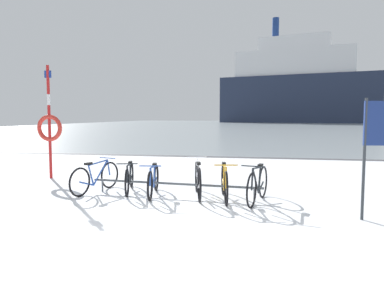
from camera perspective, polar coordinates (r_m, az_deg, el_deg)
The scene contains 11 objects.
ground at distance 58.95m, azimuth 8.91°, elevation 2.79°, with size 80.00×132.00×0.08m.
bike_rack at distance 7.83m, azimuth -2.95°, elevation -6.54°, with size 3.91×0.38×0.31m.
bicycle_0 at distance 8.52m, azimuth -15.36°, elevation -5.23°, with size 0.58×1.64×0.77m.
bicycle_1 at distance 8.37m, azimuth -10.12°, elevation -5.42°, with size 0.55×1.60×0.74m.
bicycle_2 at distance 7.93m, azimuth -6.31°, elevation -5.93°, with size 0.46×1.63×0.74m.
bicycle_3 at distance 7.76m, azimuth 0.97°, elevation -5.79°, with size 0.53×1.68×0.85m.
bicycle_4 at distance 7.49m, azimuth 5.29°, elevation -6.27°, with size 0.46×1.69×0.82m.
bicycle_5 at distance 7.36m, azimuth 10.60°, elevation -6.52°, with size 0.55×1.60×0.82m.
info_sign at distance 6.71m, azimuth 28.18°, elevation 0.95°, with size 0.55×0.13×2.08m.
rescue_post at distance 10.72m, azimuth -22.13°, elevation 2.82°, with size 0.76×0.12×3.19m.
ferry_ship at distance 94.33m, azimuth 16.53°, elevation 8.82°, with size 39.54×18.25×26.84m.
Camera 1 is at (1.37, -5.01, 1.78)m, focal length 32.86 mm.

